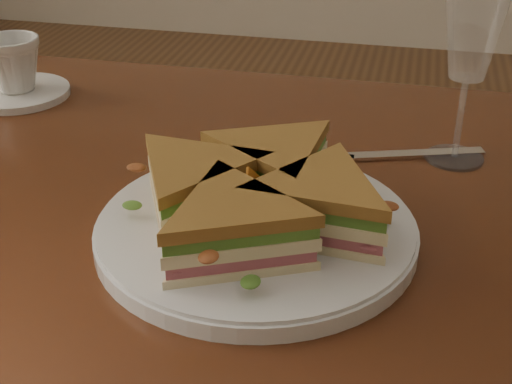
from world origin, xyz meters
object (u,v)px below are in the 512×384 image
plate (256,231)px  sandwich_wedges (256,197)px  wine_glass (473,35)px  spoon (237,148)px  table (243,287)px  coffee_cup (13,64)px  knife (387,156)px  saucer (18,93)px

plate → sandwich_wedges: sandwich_wedges is taller
wine_glass → spoon: bearing=-171.8°
table → coffee_cup: 0.47m
sandwich_wedges → coffee_cup: size_ratio=3.59×
coffee_cup → wine_glass: bearing=-1.5°
spoon → plate: bearing=-72.9°
table → coffee_cup: size_ratio=15.14×
knife → coffee_cup: bearing=152.7°
wine_glass → saucer: 0.61m
plate → coffee_cup: 0.50m
saucer → wine_glass: bearing=-6.3°
sandwich_wedges → saucer: size_ratio=2.01×
saucer → coffee_cup: size_ratio=1.79×
table → coffee_cup: bearing=148.8°
plate → spoon: 0.19m
knife → wine_glass: 0.16m
sandwich_wedges → saucer: sandwich_wedges is taller
knife → wine_glass: (0.08, 0.01, 0.14)m
table → coffee_cup: coffee_cup is taller
table → spoon: 0.17m
sandwich_wedges → knife: sandwich_wedges is taller
plate → spoon: (-0.06, 0.18, -0.00)m
knife → coffee_cup: size_ratio=2.62×
knife → saucer: saucer is taller
spoon → saucer: same height
table → saucer: 0.46m
knife → saucer: bearing=152.7°
sandwich_wedges → saucer: bearing=145.3°
knife → saucer: (-0.51, 0.08, 0.00)m
sandwich_wedges → spoon: bearing=109.7°
knife → coffee_cup: coffee_cup is taller
sandwich_wedges → table: bearing=117.0°
coffee_cup → sandwich_wedges: bearing=-29.8°
plate → table: bearing=117.0°
saucer → spoon: bearing=-16.5°
coffee_cup → table: bearing=-26.3°
sandwich_wedges → knife: (0.11, 0.20, -0.04)m
table → coffee_cup: (-0.38, 0.23, 0.15)m
saucer → sandwich_wedges: bearing=-34.7°
spoon → sandwich_wedges: bearing=-72.9°
plate → wine_glass: size_ratio=1.49×
coffee_cup → plate: bearing=-29.8°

